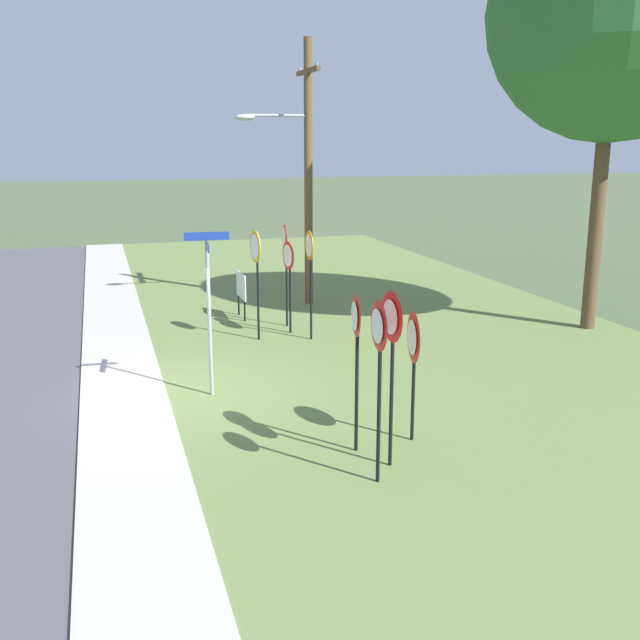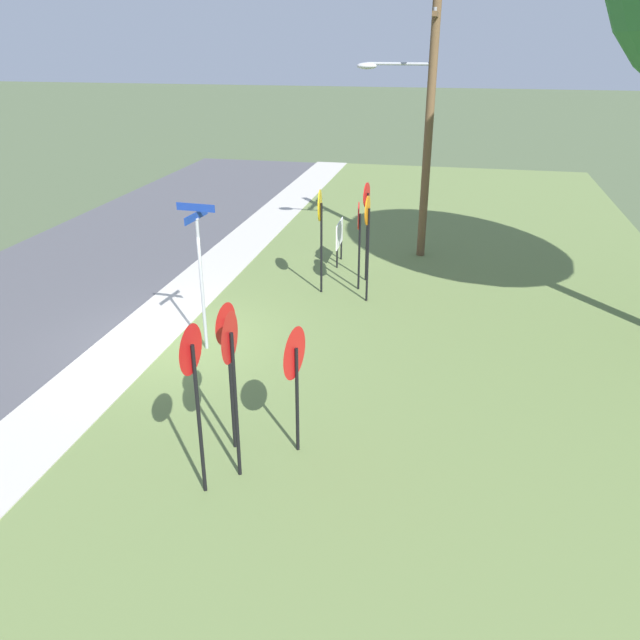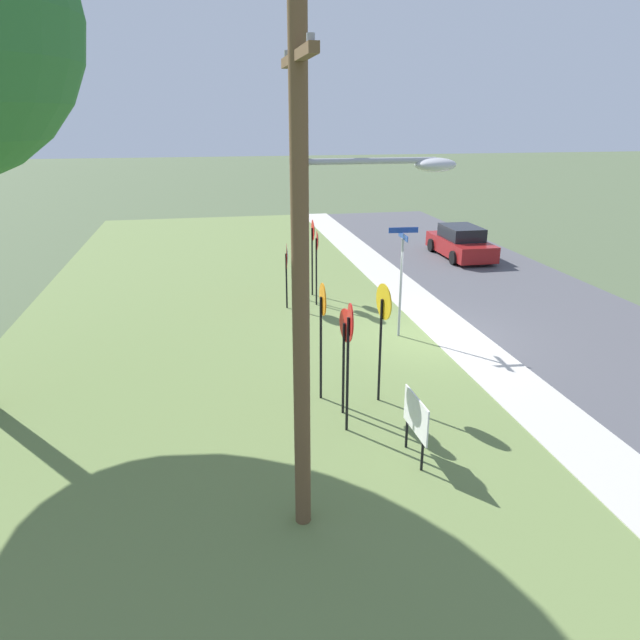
{
  "view_description": "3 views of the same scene",
  "coord_description": "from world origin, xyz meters",
  "px_view_note": "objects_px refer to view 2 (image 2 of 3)",
  "views": [
    {
      "loc": [
        13.74,
        -1.07,
        4.81
      ],
      "look_at": [
        -0.31,
        3.14,
        1.24
      ],
      "focal_mm": 41.77,
      "sensor_mm": 36.0,
      "label": 1
    },
    {
      "loc": [
        11.54,
        5.75,
        6.1
      ],
      "look_at": [
        0.74,
        3.42,
        1.18
      ],
      "focal_mm": 35.64,
      "sensor_mm": 36.0,
      "label": 2
    },
    {
      "loc": [
        -14.53,
        6.04,
        6.0
      ],
      "look_at": [
        -0.88,
        3.34,
        1.06
      ],
      "focal_mm": 32.33,
      "sensor_mm": 36.0,
      "label": 3
    }
  ],
  "objects_px": {
    "notice_board": "(339,236)",
    "stop_sign_far_left": "(320,218)",
    "stop_sign_far_center": "(359,227)",
    "street_name_post": "(200,266)",
    "utility_pole": "(424,115)",
    "yield_sign_near_right": "(231,357)",
    "yield_sign_far_left": "(192,371)",
    "yield_sign_near_left": "(294,362)",
    "stop_sign_near_right": "(368,226)",
    "stop_sign_near_left": "(367,212)",
    "yield_sign_far_right": "(227,344)"
  },
  "relations": [
    {
      "from": "stop_sign_near_right",
      "to": "notice_board",
      "type": "xyz_separation_m",
      "value": [
        -2.7,
        -1.17,
        -1.09
      ]
    },
    {
      "from": "stop_sign_far_left",
      "to": "yield_sign_near_left",
      "type": "height_order",
      "value": "stop_sign_far_left"
    },
    {
      "from": "stop_sign_near_left",
      "to": "yield_sign_near_right",
      "type": "height_order",
      "value": "yield_sign_near_right"
    },
    {
      "from": "stop_sign_near_right",
      "to": "notice_board",
      "type": "distance_m",
      "value": 3.14
    },
    {
      "from": "stop_sign_near_right",
      "to": "stop_sign_far_left",
      "type": "height_order",
      "value": "stop_sign_far_left"
    },
    {
      "from": "yield_sign_near_left",
      "to": "notice_board",
      "type": "bearing_deg",
      "value": -164.39
    },
    {
      "from": "notice_board",
      "to": "utility_pole",
      "type": "bearing_deg",
      "value": 120.22
    },
    {
      "from": "street_name_post",
      "to": "utility_pole",
      "type": "distance_m",
      "value": 8.62
    },
    {
      "from": "yield_sign_far_right",
      "to": "stop_sign_far_left",
      "type": "bearing_deg",
      "value": -172.44
    },
    {
      "from": "yield_sign_far_left",
      "to": "street_name_post",
      "type": "distance_m",
      "value": 4.71
    },
    {
      "from": "stop_sign_near_left",
      "to": "utility_pole",
      "type": "relative_size",
      "value": 0.35
    },
    {
      "from": "stop_sign_near_right",
      "to": "stop_sign_far_left",
      "type": "xyz_separation_m",
      "value": [
        -0.35,
        -1.24,
        0.03
      ]
    },
    {
      "from": "yield_sign_far_right",
      "to": "street_name_post",
      "type": "height_order",
      "value": "street_name_post"
    },
    {
      "from": "stop_sign_near_right",
      "to": "utility_pole",
      "type": "xyz_separation_m",
      "value": [
        -4.0,
        0.94,
        2.17
      ]
    },
    {
      "from": "stop_sign_far_center",
      "to": "yield_sign_near_left",
      "type": "distance_m",
      "value": 7.27
    },
    {
      "from": "yield_sign_near_right",
      "to": "street_name_post",
      "type": "distance_m",
      "value": 4.44
    },
    {
      "from": "stop_sign_far_center",
      "to": "street_name_post",
      "type": "xyz_separation_m",
      "value": [
        4.13,
        -2.59,
        0.17
      ]
    },
    {
      "from": "stop_sign_near_left",
      "to": "yield_sign_near_right",
      "type": "xyz_separation_m",
      "value": [
        8.78,
        -0.64,
        0.1
      ]
    },
    {
      "from": "notice_board",
      "to": "stop_sign_near_right",
      "type": "bearing_deg",
      "value": 22.12
    },
    {
      "from": "stop_sign_far_center",
      "to": "yield_sign_far_right",
      "type": "height_order",
      "value": "yield_sign_far_right"
    },
    {
      "from": "yield_sign_near_right",
      "to": "yield_sign_far_right",
      "type": "height_order",
      "value": "yield_sign_near_right"
    },
    {
      "from": "stop_sign_near_left",
      "to": "street_name_post",
      "type": "height_order",
      "value": "street_name_post"
    },
    {
      "from": "yield_sign_far_right",
      "to": "notice_board",
      "type": "height_order",
      "value": "yield_sign_far_right"
    },
    {
      "from": "stop_sign_far_center",
      "to": "yield_sign_far_left",
      "type": "relative_size",
      "value": 0.87
    },
    {
      "from": "stop_sign_near_left",
      "to": "notice_board",
      "type": "bearing_deg",
      "value": -136.96
    },
    {
      "from": "stop_sign_far_center",
      "to": "street_name_post",
      "type": "relative_size",
      "value": 0.74
    },
    {
      "from": "yield_sign_near_right",
      "to": "utility_pole",
      "type": "height_order",
      "value": "utility_pole"
    },
    {
      "from": "notice_board",
      "to": "stop_sign_far_left",
      "type": "bearing_deg",
      "value": -2.89
    },
    {
      "from": "stop_sign_far_center",
      "to": "utility_pole",
      "type": "xyz_separation_m",
      "value": [
        -3.24,
        1.27,
        2.42
      ]
    },
    {
      "from": "stop_sign_far_left",
      "to": "street_name_post",
      "type": "height_order",
      "value": "street_name_post"
    },
    {
      "from": "yield_sign_near_left",
      "to": "street_name_post",
      "type": "xyz_separation_m",
      "value": [
        -3.14,
        -2.75,
        0.27
      ]
    },
    {
      "from": "yield_sign_near_left",
      "to": "utility_pole",
      "type": "xyz_separation_m",
      "value": [
        -10.51,
        1.11,
        2.52
      ]
    },
    {
      "from": "utility_pole",
      "to": "yield_sign_far_left",
      "type": "bearing_deg",
      "value": -10.54
    },
    {
      "from": "stop_sign_far_left",
      "to": "yield_sign_far_left",
      "type": "bearing_deg",
      "value": -5.98
    },
    {
      "from": "stop_sign_near_right",
      "to": "yield_sign_far_left",
      "type": "bearing_deg",
      "value": -8.06
    },
    {
      "from": "street_name_post",
      "to": "utility_pole",
      "type": "xyz_separation_m",
      "value": [
        -7.37,
        3.86,
        2.25
      ]
    },
    {
      "from": "stop_sign_far_center",
      "to": "yield_sign_far_left",
      "type": "distance_m",
      "value": 8.59
    },
    {
      "from": "stop_sign_near_left",
      "to": "street_name_post",
      "type": "xyz_separation_m",
      "value": [
        4.84,
        -2.68,
        -0.05
      ]
    },
    {
      "from": "yield_sign_far_right",
      "to": "yield_sign_near_right",
      "type": "bearing_deg",
      "value": 31.73
    },
    {
      "from": "stop_sign_far_center",
      "to": "yield_sign_near_right",
      "type": "xyz_separation_m",
      "value": [
        8.07,
        -0.55,
        0.32
      ]
    },
    {
      "from": "stop_sign_far_left",
      "to": "street_name_post",
      "type": "relative_size",
      "value": 0.86
    },
    {
      "from": "notice_board",
      "to": "yield_sign_near_right",
      "type": "bearing_deg",
      "value": 0.36
    },
    {
      "from": "stop_sign_far_center",
      "to": "yield_sign_near_left",
      "type": "bearing_deg",
      "value": -6.34
    },
    {
      "from": "stop_sign_near_right",
      "to": "stop_sign_far_center",
      "type": "relative_size",
      "value": 1.15
    },
    {
      "from": "yield_sign_far_left",
      "to": "utility_pole",
      "type": "xyz_separation_m",
      "value": [
        -11.78,
        2.19,
        2.12
      ]
    },
    {
      "from": "stop_sign_far_left",
      "to": "yield_sign_near_left",
      "type": "relative_size",
      "value": 1.25
    },
    {
      "from": "stop_sign_near_right",
      "to": "yield_sign_far_left",
      "type": "distance_m",
      "value": 7.87
    },
    {
      "from": "stop_sign_near_right",
      "to": "stop_sign_far_left",
      "type": "bearing_deg",
      "value": -104.64
    },
    {
      "from": "stop_sign_near_left",
      "to": "yield_sign_far_right",
      "type": "distance_m",
      "value": 8.17
    },
    {
      "from": "stop_sign_far_center",
      "to": "street_name_post",
      "type": "bearing_deg",
      "value": -39.69
    }
  ]
}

